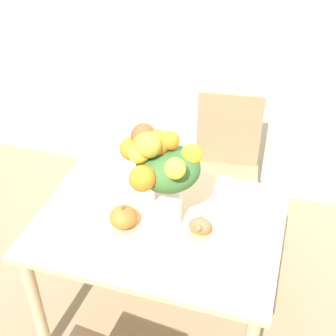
% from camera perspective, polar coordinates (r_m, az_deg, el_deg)
% --- Properties ---
extents(ground_plane, '(12.00, 12.00, 0.00)m').
position_cam_1_polar(ground_plane, '(2.78, -0.95, -17.64)').
color(ground_plane, '#8E7556').
extents(wall_back, '(8.00, 0.06, 2.70)m').
position_cam_1_polar(wall_back, '(3.03, 6.71, 19.04)').
color(wall_back, silver).
rests_on(wall_back, ground_plane).
extents(dining_table, '(1.15, 0.84, 0.74)m').
position_cam_1_polar(dining_table, '(2.30, -1.10, -8.42)').
color(dining_table, '#D1B284').
rests_on(dining_table, ground_plane).
extents(flower_vase, '(0.37, 0.34, 0.51)m').
position_cam_1_polar(flower_vase, '(2.02, -0.70, -0.23)').
color(flower_vase, silver).
rests_on(flower_vase, dining_table).
extents(pumpkin, '(0.13, 0.13, 0.12)m').
position_cam_1_polar(pumpkin, '(2.17, -5.46, -5.96)').
color(pumpkin, orange).
rests_on(pumpkin, dining_table).
extents(turkey_figurine, '(0.10, 0.14, 0.09)m').
position_cam_1_polar(turkey_figurine, '(2.15, 4.05, -6.76)').
color(turkey_figurine, '#936642').
rests_on(turkey_figurine, dining_table).
extents(dining_chair_near_window, '(0.47, 0.47, 0.96)m').
position_cam_1_polar(dining_chair_near_window, '(2.96, 6.92, -0.20)').
color(dining_chair_near_window, '#9E7A56').
rests_on(dining_chair_near_window, ground_plane).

